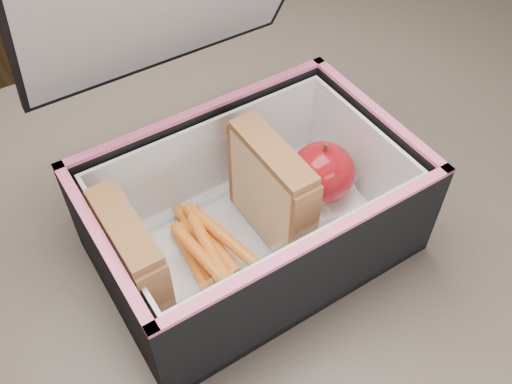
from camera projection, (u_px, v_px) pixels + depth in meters
kitchen_table at (269, 300)px, 0.63m from camera, size 1.20×0.80×0.75m
lunch_bag at (250, 202)px, 0.52m from camera, size 0.29×0.28×0.27m
plastic_tub at (207, 238)px, 0.51m from camera, size 0.18×0.13×0.08m
sandwich_left at (133, 261)px, 0.47m from camera, size 0.03×0.09×0.10m
sandwich_right at (271, 192)px, 0.52m from camera, size 0.03×0.10×0.11m
carrot_sticks at (207, 251)px, 0.52m from camera, size 0.06×0.13×0.03m
paper_napkin at (317, 191)px, 0.59m from camera, size 0.10×0.11×0.01m
red_apple at (322, 172)px, 0.56m from camera, size 0.07×0.07×0.07m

